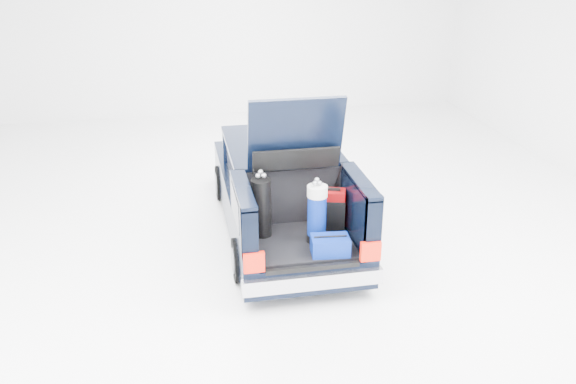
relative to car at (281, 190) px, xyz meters
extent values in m
plane|color=white|center=(0.00, -0.11, -0.67)|extent=(14.00, 14.00, 0.00)
cube|color=black|center=(0.00, 0.54, -0.17)|extent=(1.75, 3.00, 0.70)
cube|color=black|center=(0.00, 2.11, -0.27)|extent=(1.70, 0.30, 0.50)
cube|color=#AAAAB1|center=(0.00, 2.25, -0.34)|extent=(1.72, 0.10, 0.22)
cube|color=black|center=(0.00, 0.04, 0.45)|extent=(1.55, 1.95, 0.54)
cube|color=black|center=(0.00, 0.04, 0.74)|extent=(1.62, 2.05, 0.06)
cube|color=black|center=(0.00, -1.61, -0.32)|extent=(1.75, 1.30, 0.40)
cube|color=black|center=(0.00, -1.59, -0.10)|extent=(1.32, 1.18, 0.05)
cube|color=black|center=(-0.78, -1.61, 0.30)|extent=(0.20, 1.30, 0.85)
cube|color=black|center=(0.78, -1.61, 0.30)|extent=(0.20, 1.30, 0.85)
cube|color=black|center=(-0.78, -1.61, 0.74)|extent=(0.20, 1.30, 0.06)
cube|color=black|center=(0.78, -1.61, 0.74)|extent=(0.20, 1.30, 0.06)
cube|color=black|center=(0.00, -0.99, 0.30)|extent=(1.36, 0.08, 0.84)
cube|color=#AAAAB1|center=(0.00, -2.29, -0.29)|extent=(1.80, 0.12, 0.20)
cube|color=red|center=(-0.74, -2.26, 0.05)|extent=(0.26, 0.07, 0.26)
cube|color=red|center=(0.74, -2.26, 0.05)|extent=(0.26, 0.07, 0.26)
cube|color=black|center=(0.00, -2.25, -0.12)|extent=(1.20, 0.06, 0.06)
cube|color=black|center=(0.00, -1.16, 1.29)|extent=(1.28, 0.33, 1.03)
cube|color=black|center=(0.00, -1.12, 1.43)|extent=(0.95, 0.17, 0.54)
cylinder|color=black|center=(-0.82, 1.34, -0.36)|extent=(0.20, 0.62, 0.62)
cylinder|color=slate|center=(-0.82, 1.34, -0.36)|extent=(0.23, 0.36, 0.36)
cylinder|color=black|center=(0.82, 1.34, -0.36)|extent=(0.20, 0.62, 0.62)
cylinder|color=slate|center=(0.82, 1.34, -0.36)|extent=(0.23, 0.36, 0.36)
cylinder|color=black|center=(-0.82, -1.46, -0.36)|extent=(0.20, 0.62, 0.62)
cylinder|color=slate|center=(-0.82, -1.46, -0.36)|extent=(0.23, 0.36, 0.36)
cylinder|color=black|center=(0.82, -1.46, -0.36)|extent=(0.20, 0.62, 0.62)
cylinder|color=slate|center=(0.82, -1.46, -0.36)|extent=(0.23, 0.36, 0.36)
cube|color=#760306|center=(0.47, -1.31, 0.22)|extent=(0.42, 0.33, 0.58)
cube|color=black|center=(0.47, -1.31, 0.52)|extent=(0.24, 0.12, 0.03)
cube|color=black|center=(0.47, -1.42, 0.16)|extent=(0.37, 0.13, 0.44)
cylinder|color=black|center=(-0.50, -1.35, 0.34)|extent=(0.34, 0.37, 0.85)
cube|color=white|center=(-0.50, -1.24, 0.37)|extent=(0.10, 0.05, 0.30)
sphere|color=#99999E|center=(-0.54, -1.33, 0.80)|extent=(0.07, 0.07, 0.07)
sphere|color=#99999E|center=(-0.47, -1.38, 0.82)|extent=(0.07, 0.07, 0.07)
cylinder|color=black|center=(0.19, -1.64, -0.02)|extent=(0.33, 0.33, 0.10)
cylinder|color=navy|center=(0.19, -1.64, 0.31)|extent=(0.30, 0.30, 0.57)
cylinder|color=white|center=(0.19, -1.64, 0.65)|extent=(0.33, 0.33, 0.14)
sphere|color=#99999E|center=(0.22, -1.62, 0.75)|extent=(0.07, 0.07, 0.07)
sphere|color=#99999E|center=(0.19, -1.60, 0.79)|extent=(0.07, 0.07, 0.07)
cube|color=navy|center=(0.28, -2.01, 0.04)|extent=(0.51, 0.36, 0.23)
cylinder|color=black|center=(0.28, -2.01, 0.17)|extent=(0.42, 0.07, 0.03)
camera|label=1|loc=(-1.55, -8.67, 3.76)|focal=38.00mm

